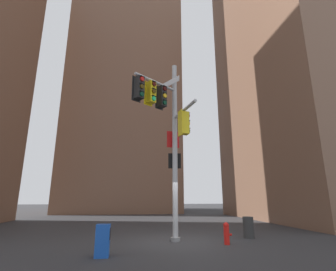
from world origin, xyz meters
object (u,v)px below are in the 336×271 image
(fire_hydrant, at_px, (227,233))
(trash_bin, at_px, (248,227))
(newspaper_box, at_px, (103,240))
(signal_pole_assembly, at_px, (167,123))

(fire_hydrant, bearing_deg, trash_bin, 41.19)
(newspaper_box, bearing_deg, signal_pole_assembly, 40.93)
(signal_pole_assembly, xyz_separation_m, fire_hydrant, (2.37, -0.52, -4.71))
(trash_bin, bearing_deg, signal_pole_assembly, -167.31)
(signal_pole_assembly, relative_size, newspaper_box, 8.43)
(signal_pole_assembly, relative_size, trash_bin, 8.87)
(fire_hydrant, bearing_deg, signal_pole_assembly, 167.67)
(signal_pole_assembly, relative_size, fire_hydrant, 9.88)
(fire_hydrant, bearing_deg, newspaper_box, -162.09)
(fire_hydrant, height_order, newspaper_box, newspaper_box)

